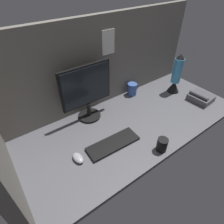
# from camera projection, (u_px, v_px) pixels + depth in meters

# --- Properties ---
(ground_plane) EXTENTS (1.80, 0.80, 0.03)m
(ground_plane) POSITION_uv_depth(u_px,v_px,m) (130.00, 123.00, 1.50)
(ground_plane) COLOR #515156
(cubicle_wall_back) EXTENTS (1.80, 0.06, 0.71)m
(cubicle_wall_back) POSITION_uv_depth(u_px,v_px,m) (102.00, 63.00, 1.50)
(cubicle_wall_back) COLOR slate
(cubicle_wall_back) RESTS_ON ground_plane
(monitor) EXTENTS (0.40, 0.18, 0.44)m
(monitor) POSITION_uv_depth(u_px,v_px,m) (87.00, 91.00, 1.39)
(monitor) COLOR black
(monitor) RESTS_ON ground_plane
(keyboard) EXTENTS (0.38, 0.15, 0.02)m
(keyboard) POSITION_uv_depth(u_px,v_px,m) (113.00, 144.00, 1.30)
(keyboard) COLOR black
(keyboard) RESTS_ON ground_plane
(mouse) EXTENTS (0.06, 0.10, 0.03)m
(mouse) POSITION_uv_depth(u_px,v_px,m) (78.00, 158.00, 1.20)
(mouse) COLOR #99999E
(mouse) RESTS_ON ground_plane
(mug_ceramic_blue) EXTENTS (0.12, 0.09, 0.11)m
(mug_ceramic_blue) POSITION_uv_depth(u_px,v_px,m) (132.00, 89.00, 1.76)
(mug_ceramic_blue) COLOR #38569E
(mug_ceramic_blue) RESTS_ON ground_plane
(mug_black_travel) EXTENTS (0.07, 0.07, 0.10)m
(mug_black_travel) POSITION_uv_depth(u_px,v_px,m) (162.00, 145.00, 1.24)
(mug_black_travel) COLOR black
(mug_black_travel) RESTS_ON ground_plane
(lava_lamp) EXTENTS (0.11, 0.11, 0.37)m
(lava_lamp) POSITION_uv_depth(u_px,v_px,m) (176.00, 77.00, 1.74)
(lava_lamp) COLOR black
(lava_lamp) RESTS_ON ground_plane
(desk_phone) EXTENTS (0.18, 0.20, 0.09)m
(desk_phone) POSITION_uv_depth(u_px,v_px,m) (201.00, 98.00, 1.69)
(desk_phone) COLOR #4C4C51
(desk_phone) RESTS_ON ground_plane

